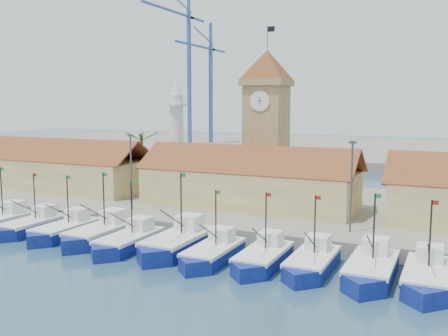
% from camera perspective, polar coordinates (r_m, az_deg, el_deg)
% --- Properties ---
extents(ground, '(400.00, 400.00, 0.00)m').
position_cam_1_polar(ground, '(45.64, -6.79, -10.67)').
color(ground, '#1D394F').
rests_on(ground, ground).
extents(quay, '(140.00, 32.00, 1.50)m').
position_cam_1_polar(quay, '(66.39, 4.18, -4.31)').
color(quay, gray).
rests_on(quay, ground).
extents(terminal, '(240.00, 80.00, 2.00)m').
position_cam_1_polar(terminal, '(149.21, 16.01, 1.91)').
color(terminal, gray).
rests_on(terminal, ground).
extents(boat_1, '(3.34, 9.14, 6.91)m').
position_cam_1_polar(boat_1, '(59.12, -21.29, -6.26)').
color(boat_1, navy).
rests_on(boat_1, ground).
extents(boat_2, '(3.36, 9.20, 6.96)m').
position_cam_1_polar(boat_2, '(55.86, -17.89, -6.88)').
color(boat_2, navy).
rests_on(boat_2, ground).
extents(boat_3, '(3.63, 9.94, 7.52)m').
position_cam_1_polar(boat_3, '(53.10, -14.08, -7.41)').
color(boat_3, navy).
rests_on(boat_3, ground).
extents(boat_4, '(3.39, 9.30, 7.04)m').
position_cam_1_polar(boat_4, '(49.77, -11.01, -8.37)').
color(boat_4, navy).
rests_on(boat_4, ground).
extents(boat_5, '(3.87, 10.59, 8.01)m').
position_cam_1_polar(boat_5, '(48.19, -5.46, -8.66)').
color(boat_5, navy).
rests_on(boat_5, ground).
extents(boat_6, '(3.27, 8.95, 6.77)m').
position_cam_1_polar(boat_6, '(45.24, -1.39, -9.85)').
color(boat_6, navy).
rests_on(boat_6, ground).
extents(boat_7, '(3.28, 8.99, 6.80)m').
position_cam_1_polar(boat_7, '(44.04, 4.38, -10.35)').
color(boat_7, navy).
rests_on(boat_7, ground).
extents(boat_8, '(3.28, 8.98, 6.80)m').
position_cam_1_polar(boat_8, '(43.25, 9.97, -10.77)').
color(boat_8, navy).
rests_on(boat_8, ground).
extents(boat_9, '(3.54, 9.69, 7.33)m').
position_cam_1_polar(boat_9, '(42.47, 16.42, -11.22)').
color(boat_9, navy).
rests_on(boat_9, ground).
extents(boat_10, '(3.45, 9.45, 7.15)m').
position_cam_1_polar(boat_10, '(42.01, 22.23, -11.70)').
color(boat_10, navy).
rests_on(boat_10, ground).
extents(hall_left, '(31.20, 10.13, 7.61)m').
position_cam_1_polar(hall_left, '(79.74, -18.93, -0.40)').
color(hall_left, '#E4D37D').
rests_on(hall_left, quay).
extents(hall_center, '(27.04, 10.13, 7.61)m').
position_cam_1_polar(hall_center, '(62.14, 2.90, -2.06)').
color(hall_center, '#E4D37D').
rests_on(hall_center, quay).
extents(clock_tower, '(5.80, 5.80, 22.70)m').
position_cam_1_polar(clock_tower, '(66.97, 4.88, 5.44)').
color(clock_tower, tan).
rests_on(clock_tower, quay).
extents(minaret, '(3.00, 3.00, 16.30)m').
position_cam_1_polar(minaret, '(75.30, -5.41, 3.93)').
color(minaret, silver).
rests_on(minaret, quay).
extents(palm_tree, '(5.60, 5.03, 8.39)m').
position_cam_1_polar(palm_tree, '(76.56, -9.37, 1.30)').
color(palm_tree, brown).
rests_on(palm_tree, quay).
extents(lamp_posts, '(80.70, 0.25, 9.03)m').
position_cam_1_polar(lamp_posts, '(54.31, 0.23, -0.73)').
color(lamp_posts, '#3F3F44').
rests_on(lamp_posts, quay).
extents(crane_blue_far, '(1.00, 35.45, 47.15)m').
position_cam_1_polar(crane_blue_far, '(157.84, -4.32, 12.39)').
color(crane_blue_far, '#325199').
rests_on(crane_blue_far, terminal).
extents(crane_blue_near, '(1.00, 31.90, 37.75)m').
position_cam_1_polar(crane_blue_near, '(160.82, -1.75, 10.35)').
color(crane_blue_near, '#325199').
rests_on(crane_blue_near, terminal).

